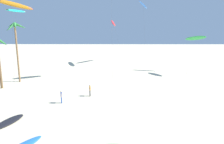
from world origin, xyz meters
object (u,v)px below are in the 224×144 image
at_px(palm_tree_3, 15,32).
at_px(flying_kite_6, 143,5).
at_px(grounded_kite_3, 9,121).
at_px(flying_kite_0, 113,23).
at_px(person_near_left, 61,96).
at_px(flying_kite_4, 12,4).
at_px(person_foreground_walker, 90,90).
at_px(flying_kite_3, 16,11).
at_px(flying_kite_2, 195,38).

height_order(palm_tree_3, flying_kite_6, flying_kite_6).
bearing_deg(grounded_kite_3, palm_tree_3, 111.52).
height_order(flying_kite_0, person_near_left, flying_kite_0).
relative_size(palm_tree_3, person_near_left, 6.44).
bearing_deg(grounded_kite_3, person_near_left, 56.02).
relative_size(palm_tree_3, flying_kite_4, 0.70).
distance_m(person_foreground_walker, person_near_left, 4.60).
height_order(flying_kite_6, grounded_kite_3, flying_kite_6).
bearing_deg(flying_kite_0, person_near_left, -101.44).
height_order(flying_kite_4, flying_kite_6, flying_kite_6).
distance_m(flying_kite_0, flying_kite_6, 11.67).
xyz_separation_m(flying_kite_4, flying_kite_6, (27.51, 25.33, 2.83)).
bearing_deg(flying_kite_4, flying_kite_6, 42.64).
xyz_separation_m(palm_tree_3, person_near_left, (11.04, -11.77, -8.47)).
bearing_deg(flying_kite_6, flying_kite_4, -137.36).
xyz_separation_m(flying_kite_0, person_foreground_walker, (-3.23, -30.09, -10.90)).
height_order(flying_kite_3, flying_kite_6, flying_kite_6).
relative_size(person_foreground_walker, person_near_left, 0.98).
bearing_deg(person_foreground_walker, flying_kite_3, 141.55).
bearing_deg(person_near_left, grounded_kite_3, -123.98).
xyz_separation_m(flying_kite_4, grounded_kite_3, (7.67, -18.71, -14.26)).
bearing_deg(flying_kite_3, flying_kite_6, 38.61).
bearing_deg(flying_kite_4, flying_kite_0, 47.93).
height_order(grounded_kite_3, person_foreground_walker, person_foreground_walker).
bearing_deg(grounded_kite_3, flying_kite_2, 40.71).
relative_size(flying_kite_6, person_foreground_walker, 10.80).
bearing_deg(flying_kite_3, grounded_kite_3, -68.94).
height_order(flying_kite_0, flying_kite_2, flying_kite_0).
bearing_deg(grounded_kite_3, flying_kite_6, 65.75).
distance_m(flying_kite_2, person_foreground_walker, 27.15).
distance_m(flying_kite_2, person_near_left, 31.59).
relative_size(flying_kite_0, flying_kite_4, 0.83).
relative_size(flying_kite_2, flying_kite_6, 0.49).
relative_size(palm_tree_3, person_foreground_walker, 6.57).
bearing_deg(flying_kite_4, palm_tree_3, -55.01).
bearing_deg(person_near_left, flying_kite_6, 67.45).
height_order(flying_kite_2, grounded_kite_3, flying_kite_2).
xyz_separation_m(flying_kite_2, grounded_kite_3, (-28.57, -24.59, -7.91)).
xyz_separation_m(flying_kite_2, flying_kite_6, (-8.73, 19.45, 9.18)).
xyz_separation_m(palm_tree_3, flying_kite_4, (-0.66, 0.95, 4.97)).
distance_m(flying_kite_0, flying_kite_4, 27.59).
height_order(flying_kite_6, person_near_left, flying_kite_6).
distance_m(flying_kite_3, flying_kite_6, 36.22).
bearing_deg(person_near_left, flying_kite_3, 128.41).
xyz_separation_m(flying_kite_0, grounded_kite_3, (-10.74, -39.10, -11.70)).
height_order(palm_tree_3, flying_kite_2, palm_tree_3).
relative_size(palm_tree_3, flying_kite_0, 0.84).
distance_m(flying_kite_4, person_near_left, 21.89).
distance_m(flying_kite_2, flying_kite_4, 37.26).
distance_m(flying_kite_3, person_near_left, 23.47).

